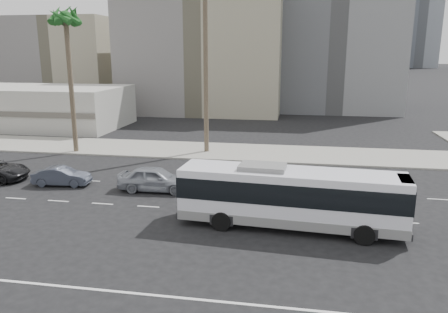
% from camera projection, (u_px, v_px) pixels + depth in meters
% --- Properties ---
extents(ground, '(700.00, 700.00, 0.00)m').
position_uv_depth(ground, '(245.00, 213.00, 25.63)').
color(ground, black).
rests_on(ground, ground).
extents(sidewalk_north, '(120.00, 7.00, 0.15)m').
position_uv_depth(sidewalk_north, '(266.00, 153.00, 40.45)').
color(sidewalk_north, gray).
rests_on(sidewalk_north, ground).
extents(commercial_low, '(22.00, 12.16, 5.00)m').
position_uv_depth(commercial_low, '(36.00, 107.00, 54.93)').
color(commercial_low, '#AEACA3').
rests_on(commercial_low, ground).
extents(midrise_beige_west, '(24.00, 18.00, 18.00)m').
position_uv_depth(midrise_beige_west, '(206.00, 53.00, 68.61)').
color(midrise_beige_west, gray).
rests_on(midrise_beige_west, ground).
extents(midrise_gray_center, '(20.00, 20.00, 26.00)m').
position_uv_depth(midrise_gray_center, '(334.00, 28.00, 71.04)').
color(midrise_gray_center, slate).
rests_on(midrise_gray_center, ground).
extents(midrise_beige_far, '(18.00, 16.00, 15.00)m').
position_uv_depth(midrise_beige_far, '(71.00, 62.00, 78.08)').
color(midrise_beige_far, gray).
rests_on(midrise_beige_far, ground).
extents(civic_tower, '(42.00, 42.00, 129.00)m').
position_uv_depth(civic_tower, '(295.00, 0.00, 256.24)').
color(civic_tower, silver).
rests_on(civic_tower, ground).
extents(highrise_right, '(26.00, 26.00, 70.00)m').
position_uv_depth(highrise_right, '(384.00, 2.00, 230.15)').
color(highrise_right, slate).
rests_on(highrise_right, ground).
extents(highrise_far, '(22.00, 22.00, 60.00)m').
position_uv_depth(highrise_far, '(418.00, 16.00, 255.89)').
color(highrise_far, slate).
rests_on(highrise_far, ground).
extents(city_bus, '(12.07, 3.50, 3.42)m').
position_uv_depth(city_bus, '(290.00, 196.00, 23.11)').
color(city_bus, silver).
rests_on(city_bus, ground).
extents(car_a, '(2.16, 5.04, 1.70)m').
position_uv_depth(car_a, '(155.00, 179.00, 29.54)').
color(car_a, gray).
rests_on(car_a, ground).
extents(car_b, '(1.79, 4.12, 1.32)m').
position_uv_depth(car_b, '(62.00, 176.00, 30.80)').
color(car_b, '#333844').
rests_on(car_b, ground).
extents(palm_mid, '(4.30, 4.30, 13.32)m').
position_uv_depth(palm_mid, '(66.00, 20.00, 38.16)').
color(palm_mid, brown).
rests_on(palm_mid, ground).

